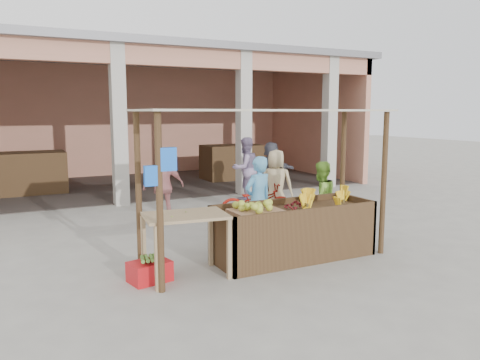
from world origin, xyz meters
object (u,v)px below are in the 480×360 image
vendor_green (321,197)px  vendor_blue (258,197)px  fruit_stall (294,234)px  red_crate (150,271)px  side_table (186,224)px  motorcycle (257,202)px

vendor_green → vendor_blue: bearing=-9.9°
fruit_stall → vendor_blue: vendor_blue is taller
red_crate → vendor_blue: vendor_blue is taller
side_table → vendor_blue: size_ratio=0.73×
fruit_stall → vendor_green: 1.58m
side_table → vendor_green: size_ratio=0.81×
fruit_stall → vendor_blue: size_ratio=1.55×
red_crate → vendor_blue: 2.60m
motorcycle → side_table: bearing=150.0°
vendor_blue → motorcycle: (0.76, 1.44, -0.40)m
side_table → motorcycle: (2.54, 2.53, -0.34)m
fruit_stall → vendor_green: vendor_green is taller
side_table → vendor_green: (3.09, 1.03, -0.03)m
side_table → red_crate: side_table is taller
vendor_blue → motorcycle: vendor_blue is taller
red_crate → vendor_blue: bearing=12.4°
red_crate → vendor_green: vendor_green is taller
side_table → vendor_green: vendor_green is taller
fruit_stall → vendor_blue: bearing=95.4°
side_table → red_crate: 0.82m
vendor_blue → vendor_green: 1.32m
fruit_stall → motorcycle: motorcycle is taller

